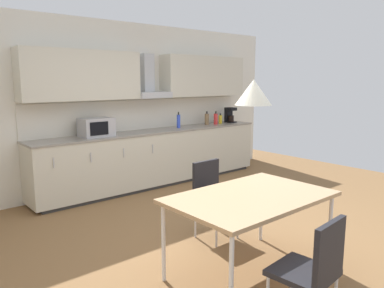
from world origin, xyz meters
The scene contains 15 objects.
ground_plane centered at (0.00, 0.00, -0.01)m, with size 9.25×7.64×0.02m, color brown.
wall_back centered at (0.00, 2.60, 1.36)m, with size 7.40×0.10×2.71m, color silver.
kitchen_counter centered at (0.81, 2.25, 0.47)m, with size 4.26×0.62×0.94m.
backsplash_tile centered at (0.81, 2.53, 1.19)m, with size 4.24×0.02×0.51m, color silver.
upper_wall_cabinets centered at (0.81, 2.38, 1.84)m, with size 4.24×0.40×0.73m.
microwave centered at (-0.26, 2.25, 1.08)m, with size 0.48×0.35×0.28m.
coffee_maker centered at (2.65, 2.28, 1.09)m, with size 0.18×0.19×0.30m.
bottle_blue centered at (1.32, 2.26, 1.06)m, with size 0.06×0.06×0.28m.
bottle_brown centered at (2.03, 2.29, 1.04)m, with size 0.08×0.08×0.25m.
bottle_yellow centered at (2.38, 2.27, 1.02)m, with size 0.07×0.07×0.20m.
bottle_red centered at (2.19, 2.21, 1.04)m, with size 0.08×0.08×0.25m.
dining_table centered at (-0.29, -0.82, 0.71)m, with size 1.47×0.94×0.76m.
chair_far_right centered at (0.04, 0.03, 0.53)m, with size 0.41×0.41×0.87m.
chair_near_left centered at (-0.61, -1.68, 0.53)m, with size 0.43×0.43×0.87m.
pendant_lamp centered at (-0.29, -0.82, 1.67)m, with size 0.32×0.32×0.22m, color silver.
Camera 1 is at (-2.78, -2.94, 1.78)m, focal length 35.00 mm.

